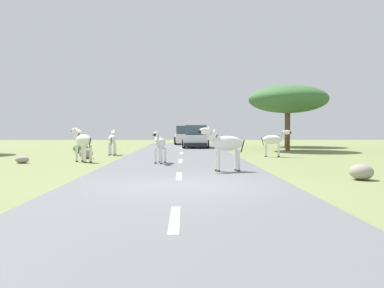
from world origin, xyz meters
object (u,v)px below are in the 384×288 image
(car_1, at_px, (196,137))
(bush_0, at_px, (81,148))
(rock_0, at_px, (22,160))
(rock_1, at_px, (86,153))
(zebra_2, at_px, (225,144))
(tree_5, at_px, (288,99))
(zebra_0, at_px, (160,144))
(zebra_3, at_px, (112,139))
(tree_0, at_px, (287,100))
(zebra_4, at_px, (274,140))
(zebra_1, at_px, (82,141))
(rock_3, at_px, (362,172))
(car_0, at_px, (185,136))

(car_1, xyz_separation_m, bush_0, (-7.41, -6.24, -0.57))
(car_1, distance_m, bush_0, 9.70)
(car_1, xyz_separation_m, rock_0, (-8.04, -13.92, -0.69))
(rock_0, relative_size, rock_1, 0.84)
(car_1, height_order, rock_0, car_1)
(rock_1, bearing_deg, bush_0, 106.80)
(zebra_2, height_order, tree_5, tree_5)
(tree_5, bearing_deg, zebra_0, -127.53)
(zebra_3, distance_m, tree_0, 17.14)
(rock_0, bearing_deg, car_1, 59.99)
(zebra_0, bearing_deg, zebra_4, -129.67)
(rock_1, bearing_deg, rock_0, -128.60)
(rock_0, bearing_deg, zebra_4, 17.99)
(zebra_4, bearing_deg, car_1, -144.01)
(zebra_1, distance_m, rock_3, 11.93)
(zebra_1, bearing_deg, car_1, 24.56)
(zebra_3, distance_m, car_0, 15.72)
(zebra_4, xyz_separation_m, rock_3, (0.40, -9.99, -0.66))
(zebra_0, bearing_deg, tree_5, -115.05)
(zebra_2, relative_size, rock_1, 2.40)
(zebra_0, bearing_deg, rock_1, -28.20)
(zebra_0, distance_m, car_0, 21.44)
(car_0, bearing_deg, zebra_1, -105.10)
(tree_0, relative_size, bush_0, 5.69)
(zebra_0, distance_m, zebra_2, 4.12)
(zebra_2, height_order, tree_0, tree_0)
(zebra_3, relative_size, car_0, 0.37)
(zebra_3, height_order, car_0, car_0)
(tree_0, height_order, rock_1, tree_0)
(car_1, bearing_deg, rock_3, 104.72)
(tree_5, xyz_separation_m, bush_0, (-13.60, -2.26, -3.24))
(zebra_0, distance_m, rock_0, 6.15)
(bush_0, bearing_deg, zebra_1, -75.35)
(zebra_3, xyz_separation_m, tree_0, (12.83, 10.96, 3.05))
(bush_0, bearing_deg, zebra_3, -41.97)
(zebra_2, relative_size, car_1, 0.38)
(zebra_3, bearing_deg, car_0, 71.35)
(rock_3, bearing_deg, zebra_0, 139.16)
(car_1, bearing_deg, rock_0, 62.58)
(zebra_4, height_order, tree_5, tree_5)
(rock_1, height_order, rock_3, rock_1)
(car_0, xyz_separation_m, car_1, (0.85, -6.80, 0.00))
(zebra_2, bearing_deg, zebra_4, -33.08)
(zebra_0, bearing_deg, zebra_1, -7.06)
(car_1, relative_size, tree_0, 0.82)
(zebra_2, height_order, rock_3, zebra_2)
(tree_5, xyz_separation_m, rock_1, (-12.09, -7.26, -3.26))
(bush_0, xyz_separation_m, rock_0, (-0.64, -7.69, -0.12))
(zebra_2, bearing_deg, car_0, -6.47)
(car_0, height_order, rock_3, car_0)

